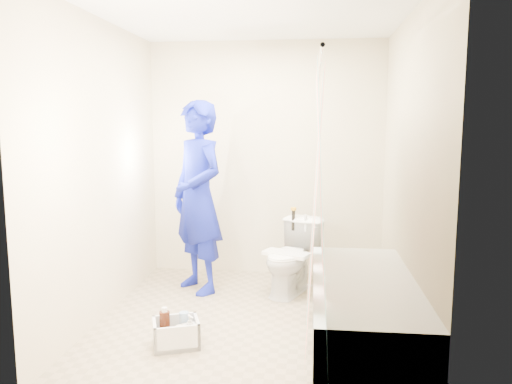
# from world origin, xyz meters

# --- Properties ---
(floor) EXTENTS (2.60, 2.60, 0.00)m
(floor) POSITION_xyz_m (0.00, 0.00, 0.00)
(floor) COLOR gray
(floor) RESTS_ON ground
(ceiling) EXTENTS (2.40, 2.60, 0.02)m
(ceiling) POSITION_xyz_m (0.00, 0.00, 2.40)
(ceiling) COLOR white
(ceiling) RESTS_ON wall_back
(wall_back) EXTENTS (2.40, 0.02, 2.40)m
(wall_back) POSITION_xyz_m (0.00, 1.30, 1.20)
(wall_back) COLOR beige
(wall_back) RESTS_ON ground
(wall_front) EXTENTS (2.40, 0.02, 2.40)m
(wall_front) POSITION_xyz_m (0.00, -1.30, 1.20)
(wall_front) COLOR beige
(wall_front) RESTS_ON ground
(wall_left) EXTENTS (0.02, 2.60, 2.40)m
(wall_left) POSITION_xyz_m (-1.20, 0.00, 1.20)
(wall_left) COLOR beige
(wall_left) RESTS_ON ground
(wall_right) EXTENTS (0.02, 2.60, 2.40)m
(wall_right) POSITION_xyz_m (1.20, 0.00, 1.20)
(wall_right) COLOR beige
(wall_right) RESTS_ON ground
(bathtub) EXTENTS (0.70, 1.75, 0.50)m
(bathtub) POSITION_xyz_m (0.85, -0.43, 0.27)
(bathtub) COLOR white
(bathtub) RESTS_ON ground
(curtain_rod) EXTENTS (0.02, 1.90, 0.02)m
(curtain_rod) POSITION_xyz_m (0.52, -0.43, 1.95)
(curtain_rod) COLOR silver
(curtain_rod) RESTS_ON wall_back
(shower_curtain) EXTENTS (0.06, 1.75, 1.80)m
(shower_curtain) POSITION_xyz_m (0.52, -0.43, 1.02)
(shower_curtain) COLOR silver
(shower_curtain) RESTS_ON curtain_rod
(toilet) EXTENTS (0.62, 0.76, 0.68)m
(toilet) POSITION_xyz_m (0.30, 0.67, 0.34)
(toilet) COLOR white
(toilet) RESTS_ON ground
(tank_lid) EXTENTS (0.46, 0.33, 0.03)m
(tank_lid) POSITION_xyz_m (0.26, 0.57, 0.40)
(tank_lid) COLOR white
(tank_lid) RESTS_ON toilet
(tank_internals) EXTENTS (0.16, 0.09, 0.22)m
(tank_internals) POSITION_xyz_m (0.34, 0.86, 0.67)
(tank_internals) COLOR black
(tank_internals) RESTS_ON toilet
(plumber) EXTENTS (0.76, 0.76, 1.79)m
(plumber) POSITION_xyz_m (-0.58, 0.66, 0.89)
(plumber) COLOR navy
(plumber) RESTS_ON ground
(cleaning_caddy) EXTENTS (0.39, 0.35, 0.25)m
(cleaning_caddy) POSITION_xyz_m (-0.46, -0.54, 0.09)
(cleaning_caddy) COLOR white
(cleaning_caddy) RESTS_ON ground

